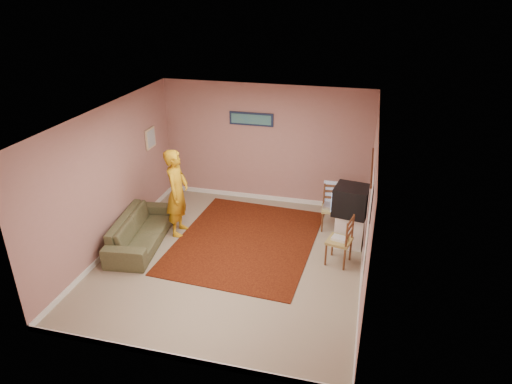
% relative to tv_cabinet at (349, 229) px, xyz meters
% --- Properties ---
extents(ground, '(5.00, 5.00, 0.00)m').
position_rel_tv_cabinet_xyz_m(ground, '(-1.95, -0.99, -0.32)').
color(ground, gray).
rests_on(ground, ground).
extents(wall_back, '(4.50, 0.02, 2.60)m').
position_rel_tv_cabinet_xyz_m(wall_back, '(-1.95, 1.51, 0.98)').
color(wall_back, '#AC7871').
rests_on(wall_back, ground).
extents(wall_front, '(4.50, 0.02, 2.60)m').
position_rel_tv_cabinet_xyz_m(wall_front, '(-1.95, -3.49, 0.98)').
color(wall_front, '#AC7871').
rests_on(wall_front, ground).
extents(wall_left, '(0.02, 5.00, 2.60)m').
position_rel_tv_cabinet_xyz_m(wall_left, '(-4.20, -0.99, 0.98)').
color(wall_left, '#AC7871').
rests_on(wall_left, ground).
extents(wall_right, '(0.02, 5.00, 2.60)m').
position_rel_tv_cabinet_xyz_m(wall_right, '(0.30, -0.99, 0.98)').
color(wall_right, '#AC7871').
rests_on(wall_right, ground).
extents(ceiling, '(4.50, 5.00, 0.02)m').
position_rel_tv_cabinet_xyz_m(ceiling, '(-1.95, -0.99, 2.28)').
color(ceiling, white).
rests_on(ceiling, wall_back).
extents(baseboard_back, '(4.50, 0.02, 0.10)m').
position_rel_tv_cabinet_xyz_m(baseboard_back, '(-1.95, 1.50, -0.27)').
color(baseboard_back, white).
rests_on(baseboard_back, ground).
extents(baseboard_front, '(4.50, 0.02, 0.10)m').
position_rel_tv_cabinet_xyz_m(baseboard_front, '(-1.95, -3.48, -0.27)').
color(baseboard_front, white).
rests_on(baseboard_front, ground).
extents(baseboard_left, '(0.02, 5.00, 0.10)m').
position_rel_tv_cabinet_xyz_m(baseboard_left, '(-4.19, -0.99, -0.27)').
color(baseboard_left, white).
rests_on(baseboard_left, ground).
extents(baseboard_right, '(0.02, 5.00, 0.10)m').
position_rel_tv_cabinet_xyz_m(baseboard_right, '(0.29, -0.99, -0.27)').
color(baseboard_right, white).
rests_on(baseboard_right, ground).
extents(window, '(0.01, 1.10, 1.50)m').
position_rel_tv_cabinet_xyz_m(window, '(0.29, -1.89, 1.13)').
color(window, black).
rests_on(window, wall_right).
extents(curtain_sheer, '(0.01, 0.75, 2.10)m').
position_rel_tv_cabinet_xyz_m(curtain_sheer, '(0.28, -2.04, 0.93)').
color(curtain_sheer, white).
rests_on(curtain_sheer, wall_right).
extents(curtain_floral, '(0.01, 0.35, 2.10)m').
position_rel_tv_cabinet_xyz_m(curtain_floral, '(0.26, -1.34, 0.93)').
color(curtain_floral, beige).
rests_on(curtain_floral, wall_right).
extents(curtain_rod, '(0.02, 1.40, 0.02)m').
position_rel_tv_cabinet_xyz_m(curtain_rod, '(0.25, -1.89, 2.00)').
color(curtain_rod, brown).
rests_on(curtain_rod, wall_right).
extents(picture_back, '(0.95, 0.04, 0.28)m').
position_rel_tv_cabinet_xyz_m(picture_back, '(-2.25, 1.48, 1.53)').
color(picture_back, '#16203C').
rests_on(picture_back, wall_back).
extents(picture_left, '(0.04, 0.38, 0.42)m').
position_rel_tv_cabinet_xyz_m(picture_left, '(-4.17, 0.61, 1.23)').
color(picture_left, beige).
rests_on(picture_left, wall_left).
extents(area_rug, '(2.67, 3.26, 0.02)m').
position_rel_tv_cabinet_xyz_m(area_rug, '(-1.88, -0.37, -0.31)').
color(area_rug, black).
rests_on(area_rug, ground).
extents(tv_cabinet, '(0.51, 0.46, 0.65)m').
position_rel_tv_cabinet_xyz_m(tv_cabinet, '(0.00, 0.00, 0.00)').
color(tv_cabinet, white).
rests_on(tv_cabinet, ground).
extents(crt_tv, '(0.69, 0.64, 0.53)m').
position_rel_tv_cabinet_xyz_m(crt_tv, '(-0.01, 0.00, 0.59)').
color(crt_tv, black).
rests_on(crt_tv, tv_cabinet).
extents(chair_a, '(0.43, 0.42, 0.48)m').
position_rel_tv_cabinet_xyz_m(chair_a, '(-0.37, 0.52, 0.22)').
color(chair_a, tan).
rests_on(chair_a, ground).
extents(dvd_player, '(0.36, 0.27, 0.06)m').
position_rel_tv_cabinet_xyz_m(dvd_player, '(-0.37, 0.52, 0.16)').
color(dvd_player, silver).
rests_on(dvd_player, chair_a).
extents(blue_throw, '(0.41, 0.05, 0.43)m').
position_rel_tv_cabinet_xyz_m(blue_throw, '(-0.37, 0.71, 0.40)').
color(blue_throw, '#89AEE1').
rests_on(blue_throw, chair_a).
extents(chair_b, '(0.47, 0.49, 0.49)m').
position_rel_tv_cabinet_xyz_m(chair_b, '(-0.13, -0.67, 0.23)').
color(chair_b, tan).
rests_on(chair_b, ground).
extents(game_console, '(0.28, 0.23, 0.05)m').
position_rel_tv_cabinet_xyz_m(game_console, '(-0.13, -0.67, 0.16)').
color(game_console, white).
rests_on(game_console, chair_b).
extents(sofa, '(1.00, 2.01, 0.56)m').
position_rel_tv_cabinet_xyz_m(sofa, '(-3.75, -0.92, -0.04)').
color(sofa, brown).
rests_on(sofa, ground).
extents(person, '(0.46, 0.65, 1.71)m').
position_rel_tv_cabinet_xyz_m(person, '(-3.22, -0.35, 0.53)').
color(person, '#C88F12').
rests_on(person, ground).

